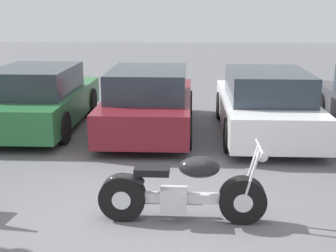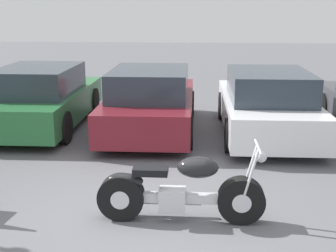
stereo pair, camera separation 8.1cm
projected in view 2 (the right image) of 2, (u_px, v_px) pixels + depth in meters
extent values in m
plane|color=slate|center=(152.00, 220.00, 6.03)|extent=(60.00, 60.00, 0.00)
cylinder|color=black|center=(241.00, 200.00, 5.90)|extent=(0.60, 0.20, 0.60)
cylinder|color=silver|center=(241.00, 200.00, 5.90)|extent=(0.24, 0.22, 0.24)
cylinder|color=black|center=(121.00, 197.00, 6.01)|extent=(0.60, 0.20, 0.60)
cylinder|color=silver|center=(121.00, 197.00, 6.01)|extent=(0.24, 0.22, 0.24)
cube|color=silver|center=(181.00, 198.00, 5.95)|extent=(1.17, 0.12, 0.12)
cube|color=silver|center=(172.00, 200.00, 5.97)|extent=(0.34, 0.24, 0.30)
ellipsoid|color=black|center=(198.00, 167.00, 5.83)|extent=(0.52, 0.32, 0.27)
cube|color=black|center=(151.00, 171.00, 5.89)|extent=(0.44, 0.24, 0.09)
ellipsoid|color=black|center=(125.00, 181.00, 5.95)|extent=(0.48, 0.20, 0.20)
cylinder|color=silver|center=(250.00, 177.00, 5.72)|extent=(0.22, 0.04, 0.72)
cylinder|color=silver|center=(249.00, 172.00, 5.90)|extent=(0.22, 0.04, 0.72)
cylinder|color=silver|center=(258.00, 147.00, 5.72)|extent=(0.04, 0.62, 0.03)
sphere|color=silver|center=(261.00, 156.00, 5.74)|extent=(0.15, 0.15, 0.15)
cylinder|color=silver|center=(157.00, 201.00, 6.14)|extent=(1.17, 0.09, 0.08)
cube|color=#286B38|center=(44.00, 105.00, 10.63)|extent=(1.80, 4.34, 0.64)
cube|color=#28333D|center=(38.00, 80.00, 10.23)|extent=(1.58, 2.26, 0.57)
cylinder|color=black|center=(29.00, 100.00, 12.03)|extent=(0.20, 0.66, 0.66)
cylinder|color=black|center=(93.00, 101.00, 11.93)|extent=(0.20, 0.66, 0.66)
cylinder|color=black|center=(64.00, 128.00, 9.33)|extent=(0.20, 0.66, 0.66)
cube|color=maroon|center=(151.00, 108.00, 10.26)|extent=(1.80, 4.34, 0.64)
cube|color=#28333D|center=(150.00, 83.00, 9.86)|extent=(1.58, 2.26, 0.57)
cylinder|color=black|center=(123.00, 103.00, 11.65)|extent=(0.20, 0.66, 0.66)
cylinder|color=black|center=(190.00, 104.00, 11.56)|extent=(0.20, 0.66, 0.66)
cylinder|color=black|center=(101.00, 131.00, 9.05)|extent=(0.20, 0.66, 0.66)
cylinder|color=black|center=(188.00, 133.00, 8.96)|extent=(0.20, 0.66, 0.66)
cube|color=white|center=(266.00, 111.00, 9.98)|extent=(1.80, 4.34, 0.64)
cube|color=#28333D|center=(269.00, 85.00, 9.57)|extent=(1.58, 2.26, 0.57)
cylinder|color=black|center=(223.00, 106.00, 11.37)|extent=(0.20, 0.66, 0.66)
cylinder|color=black|center=(293.00, 107.00, 11.27)|extent=(0.20, 0.66, 0.66)
cylinder|color=black|center=(230.00, 135.00, 8.77)|extent=(0.20, 0.66, 0.66)
cylinder|color=black|center=(321.00, 137.00, 8.67)|extent=(0.20, 0.66, 0.66)
cylinder|color=black|center=(326.00, 107.00, 11.28)|extent=(0.20, 0.66, 0.66)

